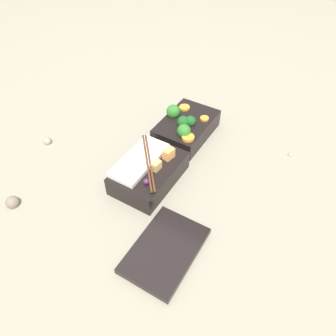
# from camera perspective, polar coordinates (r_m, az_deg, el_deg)

# --- Properties ---
(ground_plane) EXTENTS (3.00, 3.00, 0.00)m
(ground_plane) POSITION_cam_1_polar(r_m,az_deg,el_deg) (0.90, 1.10, 2.20)
(ground_plane) COLOR gray
(bento_tray_vegetable) EXTENTS (0.19, 0.13, 0.08)m
(bento_tray_vegetable) POSITION_cam_1_polar(r_m,az_deg,el_deg) (0.95, 3.12, 7.19)
(bento_tray_vegetable) COLOR black
(bento_tray_vegetable) RESTS_ON ground_plane
(bento_tray_rice) EXTENTS (0.19, 0.13, 0.08)m
(bento_tray_rice) POSITION_cam_1_polar(r_m,az_deg,el_deg) (0.82, -3.44, -0.58)
(bento_tray_rice) COLOR black
(bento_tray_rice) RESTS_ON ground_plane
(bento_lid) EXTENTS (0.19, 0.13, 0.01)m
(bento_lid) POSITION_cam_1_polar(r_m,az_deg,el_deg) (0.71, -0.52, -14.12)
(bento_lid) COLOR black
(bento_lid) RESTS_ON ground_plane
(pebble_0) EXTENTS (0.02, 0.02, 0.02)m
(pebble_0) POSITION_cam_1_polar(r_m,az_deg,el_deg) (1.00, -20.23, 4.40)
(pebble_0) COLOR gray
(pebble_0) RESTS_ON ground_plane
(pebble_1) EXTENTS (0.01, 0.01, 0.01)m
(pebble_1) POSITION_cam_1_polar(r_m,az_deg,el_deg) (0.96, 20.57, 2.26)
(pebble_1) COLOR gray
(pebble_1) RESTS_ON ground_plane
(pebble_2) EXTENTS (0.03, 0.03, 0.03)m
(pebble_2) POSITION_cam_1_polar(r_m,az_deg,el_deg) (0.86, -25.42, -5.43)
(pebble_2) COLOR #7A6B5B
(pebble_2) RESTS_ON ground_plane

